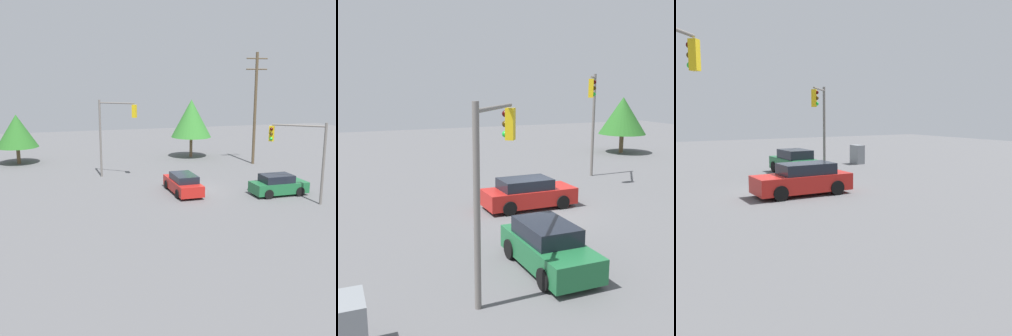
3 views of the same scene
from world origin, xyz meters
The scene contains 8 objects.
ground_plane centered at (0.00, 0.00, 0.00)m, with size 80.00×80.00×0.00m, color #5B5B5E.
sedan_red centered at (-0.74, -0.23, 0.72)m, with size 1.90×4.54×1.49m.
sedan_green centered at (5.82, -2.66, 0.73)m, with size 4.10×1.88×1.53m.
traffic_signal_main centered at (-4.82, 6.14, 4.51)m, with size 2.88×2.31×6.64m.
traffic_signal_cross centered at (6.13, -4.71, 3.83)m, with size 3.08×2.44×5.56m.
utility_pole_tall centered at (9.51, 8.25, 5.72)m, with size 2.20×0.28×10.85m.
tree_right centered at (-13.05, 14.93, 3.29)m, with size 4.10×4.10×4.92m.
tree_left centered at (4.74, 13.42, 4.20)m, with size 4.29×4.29×6.20m.
Camera 1 is at (-10.48, -29.06, 8.45)m, focal length 45.00 mm.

